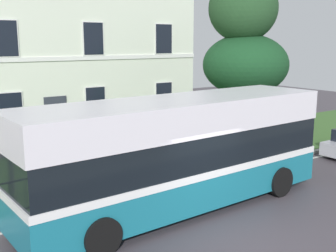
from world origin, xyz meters
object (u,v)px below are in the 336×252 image
(single_decker_bus, at_px, (179,152))
(litter_bin, at_px, (154,160))
(evergreen_tree, at_px, (240,76))
(georgian_townhouse, at_px, (17,13))

(single_decker_bus, bearing_deg, litter_bin, 69.86)
(evergreen_tree, relative_size, litter_bin, 6.42)
(litter_bin, bearing_deg, single_decker_bus, -107.32)
(evergreen_tree, xyz_separation_m, litter_bin, (-5.83, -1.82, -2.62))
(georgian_townhouse, bearing_deg, litter_bin, -85.49)
(evergreen_tree, xyz_separation_m, single_decker_bus, (-6.66, -4.49, -1.62))
(georgian_townhouse, height_order, evergreen_tree, georgian_townhouse)
(single_decker_bus, xyz_separation_m, litter_bin, (0.83, 2.67, -1.00))
(georgian_townhouse, distance_m, litter_bin, 13.87)
(single_decker_bus, relative_size, litter_bin, 8.23)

